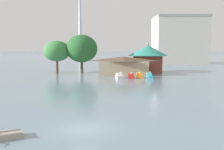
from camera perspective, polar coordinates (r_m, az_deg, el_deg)
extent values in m
plane|color=gray|center=(21.94, -6.48, -12.22)|extent=(2000.00, 2000.00, 0.00)
cube|color=white|center=(59.34, 1.81, -0.38)|extent=(2.15, 3.07, 0.63)
cube|color=white|center=(59.62, 1.73, 0.23)|extent=(1.61, 1.51, 0.57)
cylinder|color=white|center=(58.19, 2.07, 0.14)|extent=(0.14, 0.14, 0.67)
sphere|color=white|center=(58.15, 2.07, 0.63)|extent=(0.33, 0.33, 0.33)
cube|color=red|center=(58.51, 4.34, -0.52)|extent=(1.65, 2.45, 0.55)
cube|color=#E8423C|center=(58.74, 4.30, 0.12)|extent=(1.36, 1.14, 0.70)
cylinder|color=red|center=(57.52, 4.48, -0.06)|extent=(0.14, 0.14, 0.58)
sphere|color=white|center=(57.47, 4.48, 0.41)|extent=(0.37, 0.37, 0.37)
cube|color=orange|center=(59.80, 6.28, -0.34)|extent=(1.56, 2.50, 0.67)
cube|color=gold|center=(60.03, 6.26, 0.31)|extent=(1.29, 1.15, 0.65)
cylinder|color=orange|center=(58.77, 6.36, 0.12)|extent=(0.14, 0.14, 0.51)
sphere|color=white|center=(58.72, 6.37, 0.55)|extent=(0.37, 0.37, 0.37)
cube|color=#4CB7CC|center=(59.33, 8.63, -0.45)|extent=(1.44, 2.37, 0.62)
cube|color=#5DCDE2|center=(59.55, 8.58, 0.19)|extent=(1.19, 1.08, 0.65)
cylinder|color=#4CB7CC|center=(58.36, 8.81, 0.11)|extent=(0.14, 0.14, 0.73)
sphere|color=white|center=(58.31, 8.82, 0.62)|extent=(0.32, 0.32, 0.32)
cube|color=tan|center=(66.45, 2.58, 1.64)|extent=(12.95, 6.64, 3.75)
pyramid|color=brown|center=(66.31, 2.59, 3.77)|extent=(13.99, 7.64, 1.20)
cylinder|color=brown|center=(75.42, 8.24, 2.56)|extent=(8.80, 8.80, 4.96)
cone|color=teal|center=(75.30, 8.29, 5.64)|extent=(11.81, 11.81, 3.15)
sphere|color=#B7993D|center=(75.32, 8.31, 7.11)|extent=(0.70, 0.70, 0.70)
cylinder|color=brown|center=(73.67, -12.58, 1.79)|extent=(0.72, 0.72, 3.40)
ellipsoid|color=#3D7F42|center=(73.49, -12.67, 5.43)|extent=(7.79, 7.79, 5.97)
cylinder|color=brown|center=(72.72, -6.98, 1.71)|extent=(0.77, 0.77, 3.08)
ellipsoid|color=#28602D|center=(72.53, -7.04, 6.09)|extent=(9.20, 9.20, 8.01)
cube|color=beige|center=(126.33, 15.20, 7.55)|extent=(23.90, 18.79, 21.72)
cube|color=#999993|center=(127.20, 15.34, 12.67)|extent=(24.38, 19.17, 1.00)
cone|color=silver|center=(339.33, -7.47, 16.58)|extent=(5.42, 5.42, 139.76)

